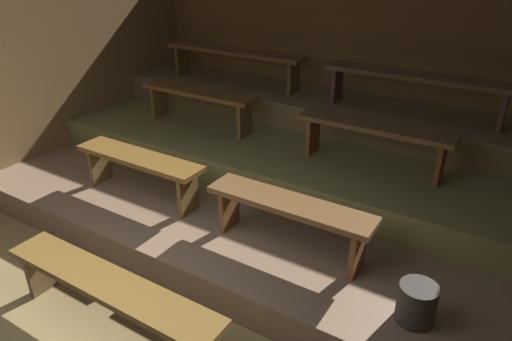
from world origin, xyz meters
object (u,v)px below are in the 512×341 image
Objects in this scene: bench_lower_right at (289,211)px; bench_lower_left at (139,164)px; pail_lower at (417,303)px; bench_floor_center at (110,290)px; bench_upper_right at (416,81)px; bench_middle_left at (199,97)px; bench_upper_left at (234,55)px; bench_middle_right at (374,133)px.

bench_lower_left is at bearing 180.00° from bench_lower_right.
bench_floor_center is at bearing -153.80° from pail_lower.
bench_floor_center is 1.58m from bench_lower_right.
bench_upper_right reaches higher than pail_lower.
pail_lower is (2.04, 1.00, 0.08)m from bench_floor_center.
bench_floor_center is 0.95× the size of bench_upper_right.
bench_middle_left is at bearing 114.13° from bench_floor_center.
bench_lower_left and bench_lower_right have the same top height.
bench_floor_center is 1.34× the size of bench_lower_right.
bench_lower_right is (1.77, 0.00, 0.00)m from bench_lower_left.
bench_floor_center is 3.96m from bench_upper_left.
bench_middle_right is (2.28, 0.00, 0.00)m from bench_middle_left.
bench_lower_right is 0.94× the size of bench_middle_left.
bench_middle_left is (-0.25, 1.35, 0.32)m from bench_lower_left.
bench_upper_right is 7.05× the size of pail_lower.
bench_middle_left is (-1.19, 2.65, 0.63)m from bench_floor_center.
bench_floor_center is 1.63m from bench_lower_left.
bench_upper_right is at bearing 21.85° from bench_middle_left.
bench_upper_left reaches higher than pail_lower.
bench_lower_right reaches higher than bench_floor_center.
pail_lower is (3.22, -1.65, -0.55)m from bench_middle_left.
bench_lower_right is 2.43m from bench_upper_right.
bench_lower_right is (0.84, 1.30, 0.31)m from bench_floor_center.
bench_middle_right reaches higher than pail_lower.
bench_middle_right is (2.03, 1.35, 0.32)m from bench_lower_left.
bench_floor_center is 1.26× the size of bench_middle_right.
bench_middle_right is at bearing 0.00° from bench_middle_left.
bench_lower_right is 0.71× the size of bench_upper_right.
bench_upper_left is (-2.40, 0.96, 0.33)m from bench_middle_right.
bench_middle_left is at bearing 152.92° from pail_lower.
pail_lower is at bearing -27.08° from bench_middle_left.
pail_lower is at bearing -60.25° from bench_middle_right.
bench_floor_center is at bearing -54.34° from bench_lower_left.
bench_middle_left and bench_middle_right have the same top height.
bench_lower_left is at bearing -132.84° from bench_upper_right.
bench_upper_right is (2.51, 0.00, 0.00)m from bench_upper_left.
bench_lower_right is at bearing -47.16° from bench_upper_left.
bench_lower_right is 1.41m from bench_middle_right.
bench_lower_left is 3.22m from bench_upper_right.
pail_lower is at bearing -14.01° from bench_lower_right.
bench_middle_right is 2.60m from bench_upper_left.
bench_upper_right is (1.21, 3.61, 0.96)m from bench_floor_center.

